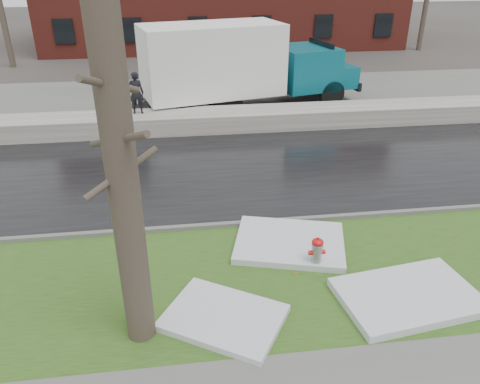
{
  "coord_description": "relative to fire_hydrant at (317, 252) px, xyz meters",
  "views": [
    {
      "loc": [
        -1.8,
        -9.44,
        6.44
      ],
      "look_at": [
        -0.39,
        1.04,
        1.0
      ],
      "focal_mm": 35.0,
      "sensor_mm": 36.0,
      "label": 1
    }
  ],
  "objects": [
    {
      "name": "bg_tree_right",
      "position": [
        14.94,
        25.05,
        2.87
      ],
      "size": [
        1.4,
        1.62,
        6.5
      ],
      "color": "brown",
      "rests_on": "ground"
    },
    {
      "name": "curb",
      "position": [
        -1.06,
        2.05,
        -0.39
      ],
      "size": [
        60.0,
        0.15,
        0.14
      ],
      "primitive_type": "cube",
      "color": "slate",
      "rests_on": "ground"
    },
    {
      "name": "snow_patch_near",
      "position": [
        -0.38,
        0.95,
        -0.34
      ],
      "size": [
        3.04,
        2.62,
        0.16
      ],
      "primitive_type": "cube",
      "rotation": [
        0.0,
        0.0,
        -0.27
      ],
      "color": "silver",
      "rests_on": "verge"
    },
    {
      "name": "bg_tree_center",
      "position": [
        -7.06,
        27.05,
        2.87
      ],
      "size": [
        1.4,
        1.62,
        6.5
      ],
      "color": "brown",
      "rests_on": "ground"
    },
    {
      "name": "snowbank",
      "position": [
        -1.06,
        9.75,
        -0.09
      ],
      "size": [
        60.0,
        1.6,
        0.75
      ],
      "primitive_type": "cube",
      "color": "beige",
      "rests_on": "ground"
    },
    {
      "name": "verge",
      "position": [
        -1.06,
        -0.2,
        -0.44
      ],
      "size": [
        60.0,
        4.5,
        0.04
      ],
      "primitive_type": "cube",
      "color": "#264918",
      "rests_on": "ground"
    },
    {
      "name": "snow_patch_far",
      "position": [
        -2.25,
        -1.45,
        -0.35
      ],
      "size": [
        2.71,
        2.51,
        0.14
      ],
      "primitive_type": "cube",
      "rotation": [
        0.0,
        0.0,
        -0.55
      ],
      "color": "silver",
      "rests_on": "verge"
    },
    {
      "name": "tree",
      "position": [
        -3.81,
        -1.57,
        2.83
      ],
      "size": [
        1.17,
        1.33,
        6.47
      ],
      "rotation": [
        0.0,
        0.0,
        0.25
      ],
      "color": "brown",
      "rests_on": "verge"
    },
    {
      "name": "snow_patch_side",
      "position": [
        1.58,
        -1.35,
        -0.33
      ],
      "size": [
        3.02,
        2.17,
        0.18
      ],
      "primitive_type": "cube",
      "rotation": [
        0.0,
        0.0,
        0.14
      ],
      "color": "silver",
      "rests_on": "verge"
    },
    {
      "name": "box_truck",
      "position": [
        -0.15,
        12.33,
        1.54
      ],
      "size": [
        11.49,
        4.76,
        3.8
      ],
      "rotation": [
        0.0,
        0.0,
        0.23
      ],
      "color": "black",
      "rests_on": "ground"
    },
    {
      "name": "road",
      "position": [
        -1.06,
        5.55,
        -0.45
      ],
      "size": [
        60.0,
        7.0,
        0.03
      ],
      "primitive_type": "cube",
      "color": "black",
      "rests_on": "ground"
    },
    {
      "name": "ground",
      "position": [
        -1.06,
        1.05,
        -0.46
      ],
      "size": [
        120.0,
        120.0,
        0.0
      ],
      "primitive_type": "plane",
      "color": "#47423D",
      "rests_on": "ground"
    },
    {
      "name": "bg_tree_left",
      "position": [
        -13.06,
        23.05,
        2.87
      ],
      "size": [
        1.4,
        1.62,
        6.5
      ],
      "color": "brown",
      "rests_on": "ground"
    },
    {
      "name": "worker",
      "position": [
        -4.48,
        9.91,
        1.11
      ],
      "size": [
        0.62,
        0.42,
        1.64
      ],
      "primitive_type": "imported",
      "rotation": [
        0.0,
        0.0,
        3.09
      ],
      "color": "black",
      "rests_on": "snowbank"
    },
    {
      "name": "parking_lot",
      "position": [
        -1.06,
        14.05,
        -0.45
      ],
      "size": [
        60.0,
        9.0,
        0.03
      ],
      "primitive_type": "cube",
      "color": "slate",
      "rests_on": "ground"
    },
    {
      "name": "fire_hydrant",
      "position": [
        0.0,
        0.0,
        0.0
      ],
      "size": [
        0.38,
        0.32,
        0.79
      ],
      "rotation": [
        0.0,
        0.0,
        0.0
      ],
      "color": "gray",
      "rests_on": "verge"
    }
  ]
}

